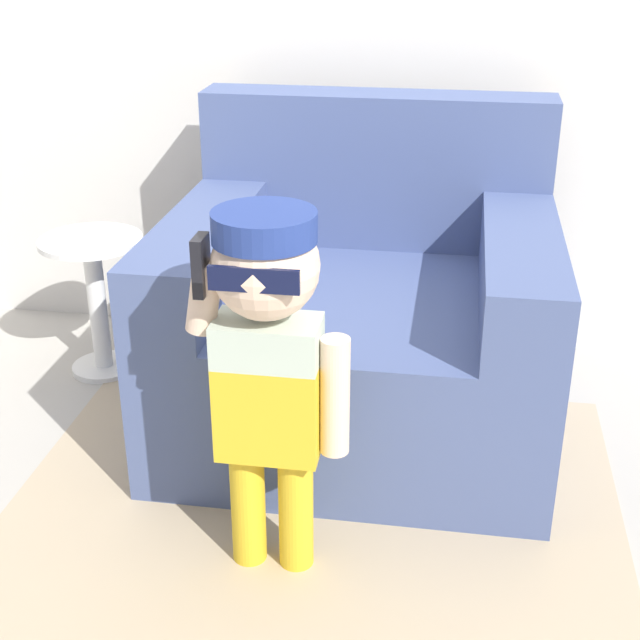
% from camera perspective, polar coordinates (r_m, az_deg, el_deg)
% --- Properties ---
extents(ground_plane, '(10.00, 10.00, 0.00)m').
position_cam_1_polar(ground_plane, '(2.69, -2.27, -8.32)').
color(ground_plane, '#ADA89E').
extents(armchair, '(1.12, 1.02, 0.95)m').
position_cam_1_polar(armchair, '(2.72, 2.62, 0.07)').
color(armchair, '#475684').
rests_on(armchair, ground_plane).
extents(person_child, '(0.37, 0.28, 0.90)m').
position_cam_1_polar(person_child, '(1.96, -3.33, -1.43)').
color(person_child, gold).
rests_on(person_child, ground_plane).
extents(side_table, '(0.34, 0.34, 0.49)m').
position_cam_1_polar(side_table, '(3.10, -14.14, 1.73)').
color(side_table, white).
rests_on(side_table, ground_plane).
extents(rug, '(1.64, 1.39, 0.01)m').
position_cam_1_polar(rug, '(2.44, -0.49, -11.97)').
color(rug, tan).
rests_on(rug, ground_plane).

